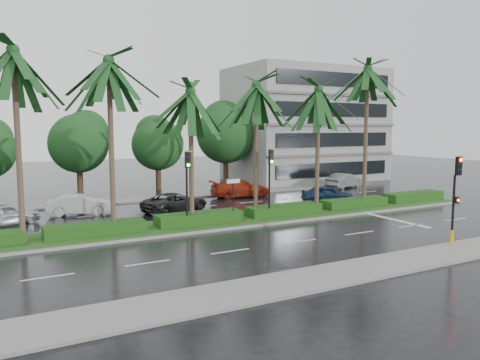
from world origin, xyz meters
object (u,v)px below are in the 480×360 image
car_silver (5,214)px  car_darkgrey (175,202)px  car_red (240,188)px  car_white (80,205)px  signal_near (455,196)px  street_sign (233,189)px  signal_median_left (187,177)px  car_blue (327,194)px  car_grey (344,180)px

car_silver → car_darkgrey: car_darkgrey is taller
car_silver → car_red: car_red is taller
car_darkgrey → car_red: bearing=-81.5°
car_white → signal_near: bearing=-125.4°
signal_near → car_red: (-1.50, 19.15, -1.77)m
car_silver → car_darkgrey: bearing=-111.3°
car_white → car_red: 13.26m
street_sign → car_darkgrey: street_sign is taller
signal_near → car_darkgrey: 17.63m
signal_near → street_sign: bearing=125.3°
signal_median_left → car_silver: bearing=145.5°
car_blue → car_grey: 9.35m
signal_near → street_sign: signal_near is taller
signal_near → car_red: bearing=94.5°
signal_near → car_white: 22.74m
signal_near → car_grey: (10.00, 19.59, -1.80)m
signal_median_left → car_grey: signal_median_left is taller
car_darkgrey → car_red: 8.18m
car_blue → signal_median_left: bearing=129.9°
car_silver → car_grey: (29.13, 3.64, 0.04)m
signal_median_left → car_grey: (20.00, 9.90, -2.30)m
car_silver → car_blue: size_ratio=0.99×
car_grey → car_white: bearing=79.1°
signal_near → signal_median_left: signal_median_left is taller
signal_median_left → car_grey: size_ratio=1.03×
street_sign → car_red: (5.50, 9.28, -1.39)m
car_white → car_blue: 18.06m
car_red → signal_median_left: bearing=144.3°
car_silver → car_blue: 22.28m
signal_near → car_silver: 24.98m
car_darkgrey → car_blue: size_ratio=1.22×
car_blue → car_darkgrey: bearing=105.1°
car_silver → car_white: (4.50, 1.35, 0.02)m
signal_near → signal_median_left: 13.93m
car_silver → signal_median_left: bearing=-141.8°
signal_median_left → car_darkgrey: bearing=76.7°
street_sign → car_darkgrey: (-1.68, 5.37, -1.46)m
signal_median_left → street_sign: bearing=3.5°
street_sign → signal_near: bearing=-54.7°
signal_median_left → car_silver: (-9.13, 6.27, -2.33)m
street_sign → car_white: 10.75m
signal_near → car_darkgrey: (-8.68, 15.24, -1.84)m
street_sign → car_blue: bearing=19.4°
car_darkgrey → car_grey: car_grey is taller
car_darkgrey → car_grey: bearing=-96.9°
signal_near → car_blue: size_ratio=1.11×
signal_median_left → car_grey: 22.44m
car_silver → car_darkgrey: 10.47m
signal_near → car_blue: signal_near is taller
car_blue → car_grey: (7.00, 6.20, 0.03)m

